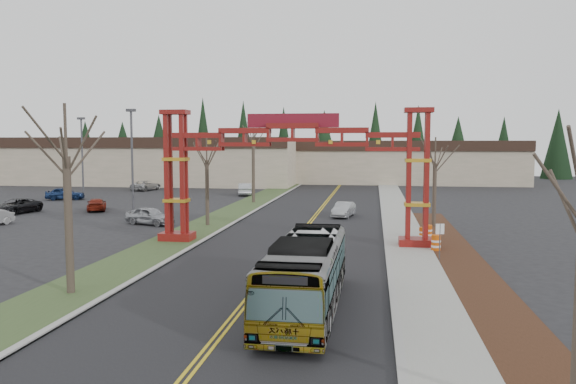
% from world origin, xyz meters
% --- Properties ---
extents(ground, '(200.00, 200.00, 0.00)m').
position_xyz_m(ground, '(0.00, 0.00, 0.00)').
color(ground, black).
rests_on(ground, ground).
extents(road, '(12.00, 110.00, 0.02)m').
position_xyz_m(road, '(0.00, 25.00, 0.01)').
color(road, black).
rests_on(road, ground).
extents(lane_line_left, '(0.12, 100.00, 0.01)m').
position_xyz_m(lane_line_left, '(-0.12, 25.00, 0.03)').
color(lane_line_left, gold).
rests_on(lane_line_left, road).
extents(lane_line_right, '(0.12, 100.00, 0.01)m').
position_xyz_m(lane_line_right, '(0.12, 25.00, 0.03)').
color(lane_line_right, gold).
rests_on(lane_line_right, road).
extents(curb_right, '(0.30, 110.00, 0.15)m').
position_xyz_m(curb_right, '(6.15, 25.00, 0.07)').
color(curb_right, '#9D9D98').
rests_on(curb_right, ground).
extents(sidewalk_right, '(2.60, 110.00, 0.14)m').
position_xyz_m(sidewalk_right, '(7.60, 25.00, 0.08)').
color(sidewalk_right, gray).
rests_on(sidewalk_right, ground).
extents(landscape_strip, '(2.60, 50.00, 0.12)m').
position_xyz_m(landscape_strip, '(10.20, 10.00, 0.06)').
color(landscape_strip, black).
rests_on(landscape_strip, ground).
extents(grass_median, '(4.00, 110.00, 0.08)m').
position_xyz_m(grass_median, '(-8.00, 25.00, 0.04)').
color(grass_median, '#354924').
rests_on(grass_median, ground).
extents(curb_left, '(0.30, 110.00, 0.15)m').
position_xyz_m(curb_left, '(-6.15, 25.00, 0.07)').
color(curb_left, '#9D9D98').
rests_on(curb_left, ground).
extents(gateway_arch, '(18.20, 1.60, 8.90)m').
position_xyz_m(gateway_arch, '(0.00, 18.00, 5.98)').
color(gateway_arch, '#65130D').
rests_on(gateway_arch, ground).
extents(retail_building_west, '(46.00, 22.30, 7.50)m').
position_xyz_m(retail_building_west, '(-30.00, 71.96, 3.76)').
color(retail_building_west, tan).
rests_on(retail_building_west, ground).
extents(retail_building_east, '(38.00, 20.30, 7.00)m').
position_xyz_m(retail_building_east, '(10.00, 79.95, 3.51)').
color(retail_building_east, tan).
rests_on(retail_building_east, ground).
extents(conifer_treeline, '(116.10, 5.60, 13.00)m').
position_xyz_m(conifer_treeline, '(0.25, 92.00, 6.49)').
color(conifer_treeline, black).
rests_on(conifer_treeline, ground).
extents(transit_bus, '(2.59, 10.69, 2.97)m').
position_xyz_m(transit_bus, '(2.63, 3.44, 1.49)').
color(transit_bus, '#989B9F').
rests_on(transit_bus, ground).
extents(silver_sedan, '(2.11, 4.25, 1.34)m').
position_xyz_m(silver_sedan, '(2.61, 32.19, 0.67)').
color(silver_sedan, '#A5A8AD').
rests_on(silver_sedan, ground).
extents(parked_car_near_a, '(4.62, 3.04, 1.46)m').
position_xyz_m(parked_car_near_a, '(-12.85, 25.01, 0.73)').
color(parked_car_near_a, '#989AA0').
rests_on(parked_car_near_a, ground).
extents(parked_car_near_c, '(2.95, 5.30, 1.40)m').
position_xyz_m(parked_car_near_c, '(-28.26, 29.97, 0.70)').
color(parked_car_near_c, black).
rests_on(parked_car_near_c, ground).
extents(parked_car_mid_a, '(3.34, 4.55, 1.22)m').
position_xyz_m(parked_car_mid_a, '(-21.78, 33.14, 0.61)').
color(parked_car_mid_a, maroon).
rests_on(parked_car_mid_a, ground).
extents(parked_car_mid_b, '(4.68, 3.04, 1.48)m').
position_xyz_m(parked_car_mid_b, '(-30.58, 42.47, 0.74)').
color(parked_car_mid_b, navy).
rests_on(parked_car_mid_b, ground).
extents(parked_car_far_a, '(2.68, 4.93, 1.54)m').
position_xyz_m(parked_car_far_a, '(-11.00, 51.23, 0.77)').
color(parked_car_far_a, silver).
rests_on(parked_car_far_a, ground).
extents(parked_car_far_b, '(3.28, 5.33, 1.38)m').
position_xyz_m(parked_car_far_b, '(-26.39, 56.22, 0.69)').
color(parked_car_far_b, '#BDBDBD').
rests_on(parked_car_far_b, ground).
extents(bare_tree_median_near, '(3.50, 3.50, 8.42)m').
position_xyz_m(bare_tree_median_near, '(-8.00, 4.33, 6.07)').
color(bare_tree_median_near, '#382D26').
rests_on(bare_tree_median_near, ground).
extents(bare_tree_median_mid, '(3.03, 3.03, 7.31)m').
position_xyz_m(bare_tree_median_mid, '(-8.00, 25.08, 5.27)').
color(bare_tree_median_mid, '#382D26').
rests_on(bare_tree_median_mid, ground).
extents(bare_tree_median_far, '(3.46, 3.46, 9.26)m').
position_xyz_m(bare_tree_median_far, '(-8.00, 42.61, 6.92)').
color(bare_tree_median_far, '#382D26').
rests_on(bare_tree_median_far, ground).
extents(bare_tree_right_far, '(3.13, 3.13, 7.15)m').
position_xyz_m(bare_tree_right_far, '(10.00, 26.89, 5.05)').
color(bare_tree_right_far, '#382D26').
rests_on(bare_tree_right_far, ground).
extents(light_pole_near, '(0.86, 0.43, 9.90)m').
position_xyz_m(light_pole_near, '(-17.63, 32.43, 5.73)').
color(light_pole_near, '#3F3F44').
rests_on(light_pole_near, ground).
extents(light_pole_mid, '(0.84, 0.42, 9.70)m').
position_xyz_m(light_pole_mid, '(-29.28, 44.29, 5.61)').
color(light_pole_mid, '#3F3F44').
rests_on(light_pole_mid, ground).
extents(light_pole_far, '(0.73, 0.37, 8.47)m').
position_xyz_m(light_pole_far, '(-22.41, 61.40, 4.90)').
color(light_pole_far, '#3F3F44').
rests_on(light_pole_far, ground).
extents(street_sign, '(0.48, 0.17, 2.16)m').
position_xyz_m(street_sign, '(8.98, 13.82, 1.56)').
color(street_sign, '#3F3F44').
rests_on(street_sign, ground).
extents(barrel_south, '(0.58, 0.58, 1.07)m').
position_xyz_m(barrel_south, '(9.09, 16.61, 0.54)').
color(barrel_south, '#CE500B').
rests_on(barrel_south, ground).
extents(barrel_mid, '(0.50, 0.50, 0.92)m').
position_xyz_m(barrel_mid, '(8.62, 20.66, 0.46)').
color(barrel_mid, '#CE500B').
rests_on(barrel_mid, ground).
extents(barrel_north, '(0.56, 0.56, 1.05)m').
position_xyz_m(barrel_north, '(9.02, 21.02, 0.52)').
color(barrel_north, '#CE500B').
rests_on(barrel_north, ground).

